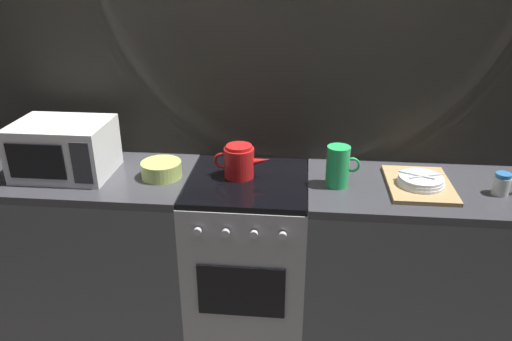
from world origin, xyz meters
TOP-DOWN VIEW (x-y plane):
  - ground_plane at (0.00, 0.00)m, footprint 8.00×8.00m
  - back_wall at (0.00, 0.32)m, footprint 3.60×0.05m
  - counter_left at (-0.90, 0.00)m, footprint 1.20×0.60m
  - stove_unit at (-0.00, -0.00)m, footprint 0.60×0.63m
  - counter_right at (0.90, 0.00)m, footprint 1.20×0.60m
  - microwave at (-0.92, -0.02)m, footprint 0.46×0.35m
  - kettle at (-0.04, 0.03)m, footprint 0.28×0.15m
  - mixing_bowl at (-0.43, -0.01)m, footprint 0.20×0.20m
  - pitcher at (0.44, -0.02)m, footprint 0.16×0.11m
  - dish_pile at (0.83, -0.01)m, footprint 0.30×0.40m
  - spice_jar at (1.19, -0.04)m, footprint 0.08×0.08m

SIDE VIEW (x-z plane):
  - ground_plane at x=0.00m, z-range 0.00..0.00m
  - stove_unit at x=0.00m, z-range 0.00..0.90m
  - counter_left at x=-0.90m, z-range 0.00..0.90m
  - counter_right at x=0.90m, z-range 0.00..0.90m
  - dish_pile at x=0.83m, z-range 0.89..0.96m
  - mixing_bowl at x=-0.43m, z-range 0.90..0.98m
  - spice_jar at x=1.19m, z-range 0.90..1.00m
  - kettle at x=-0.04m, z-range 0.90..1.06m
  - pitcher at x=0.44m, z-range 0.90..1.10m
  - microwave at x=-0.92m, z-range 0.90..1.17m
  - back_wall at x=0.00m, z-range 0.00..2.40m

